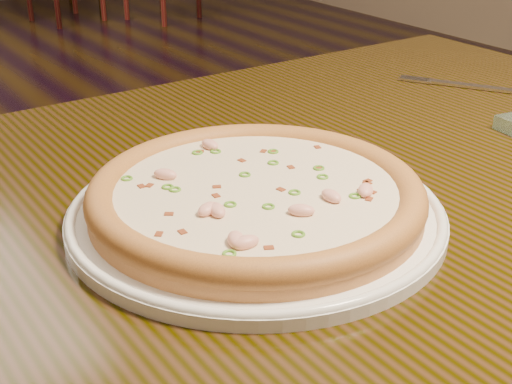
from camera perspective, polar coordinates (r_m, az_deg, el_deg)
hero_table at (r=0.84m, az=4.87°, el=-4.73°), size 1.20×0.80×0.75m
plate at (r=0.69m, az=0.00°, el=-1.60°), size 0.36×0.36×0.02m
pizza at (r=0.68m, az=-0.00°, el=-0.23°), size 0.32×0.32×0.03m
fork at (r=1.14m, az=16.05°, el=8.25°), size 0.11×0.16×0.00m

